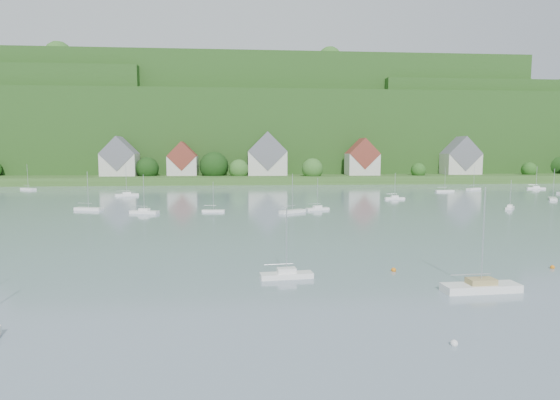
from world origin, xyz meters
name	(u,v)px	position (x,y,z in m)	size (l,w,h in m)	color
far_shore_strip	(255,177)	(0.00, 200.00, 1.50)	(600.00, 60.00, 3.00)	#345620
forested_ridge	(252,135)	(0.39, 268.57, 22.89)	(620.00, 181.22, 69.89)	#1B4315
village_building_0	(120,160)	(-55.00, 187.00, 9.51)	(14.00, 10.40, 16.00)	beige
village_building_1	(183,161)	(-30.00, 189.00, 8.75)	(12.00, 9.36, 14.00)	beige
village_building_2	(267,158)	(5.00, 188.00, 10.27)	(16.00, 11.44, 18.00)	beige
village_building_3	(362,160)	(45.00, 186.00, 9.43)	(13.00, 10.40, 15.50)	beige
village_building_4	(461,159)	(90.00, 190.00, 9.59)	(15.00, 10.40, 16.50)	beige
near_sailboat_2	(481,286)	(15.78, 33.38, 0.47)	(6.94, 2.30, 9.24)	white
near_sailboat_3	(287,274)	(-0.87, 39.12, 0.40)	(5.26, 1.97, 6.94)	white
mooring_buoy_1	(454,345)	(8.24, 22.57, 0.00)	(0.47, 0.47, 0.47)	white
mooring_buoy_2	(552,268)	(27.53, 40.59, 0.00)	(0.47, 0.47, 0.47)	orange
mooring_buoy_3	(394,271)	(10.39, 40.79, 0.00)	(0.50, 0.50, 0.50)	orange
far_sailboat_cluster	(326,197)	(17.17, 117.12, 0.37)	(192.62, 70.50, 8.71)	white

